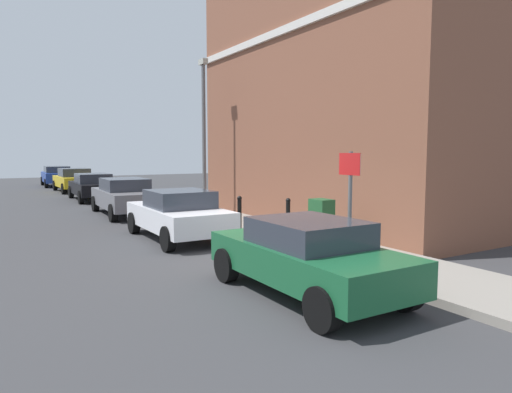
# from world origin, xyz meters

# --- Properties ---
(ground) EXTENTS (80.00, 80.00, 0.00)m
(ground) POSITION_xyz_m (0.00, 0.00, 0.00)
(ground) COLOR #38383A
(sidewalk) EXTENTS (2.27, 30.00, 0.15)m
(sidewalk) POSITION_xyz_m (2.07, 6.00, 0.07)
(sidewalk) COLOR gray
(sidewalk) RESTS_ON ground
(corner_building) EXTENTS (6.45, 11.24, 9.06)m
(corner_building) POSITION_xyz_m (6.37, 3.62, 4.53)
(corner_building) COLOR brown
(corner_building) RESTS_ON ground
(car_green) EXTENTS (1.83, 3.93, 1.31)m
(car_green) POSITION_xyz_m (-0.45, -2.55, 0.69)
(car_green) COLOR #195933
(car_green) RESTS_ON ground
(car_white) EXTENTS (1.91, 4.08, 1.38)m
(car_white) POSITION_xyz_m (-0.45, 3.38, 0.71)
(car_white) COLOR silver
(car_white) RESTS_ON ground
(car_grey) EXTENTS (1.97, 4.48, 1.42)m
(car_grey) POSITION_xyz_m (-0.39, 9.17, 0.75)
(car_grey) COLOR slate
(car_grey) RESTS_ON ground
(car_black) EXTENTS (1.96, 4.41, 1.36)m
(car_black) POSITION_xyz_m (-0.33, 15.50, 0.71)
(car_black) COLOR black
(car_black) RESTS_ON ground
(car_yellow) EXTENTS (2.02, 4.28, 1.45)m
(car_yellow) POSITION_xyz_m (-0.28, 21.32, 0.75)
(car_yellow) COLOR gold
(car_yellow) RESTS_ON ground
(car_blue) EXTENTS (2.00, 4.25, 1.44)m
(car_blue) POSITION_xyz_m (-0.53, 26.87, 0.76)
(car_blue) COLOR navy
(car_blue) RESTS_ON ground
(utility_cabinet) EXTENTS (0.46, 0.61, 1.15)m
(utility_cabinet) POSITION_xyz_m (1.93, -0.00, 0.68)
(utility_cabinet) COLOR #1E4C28
(utility_cabinet) RESTS_ON sidewalk
(bollard_near_cabinet) EXTENTS (0.14, 0.14, 1.04)m
(bollard_near_cabinet) POSITION_xyz_m (2.03, 1.56, 0.70)
(bollard_near_cabinet) COLOR black
(bollard_near_cabinet) RESTS_ON sidewalk
(bollard_far_kerb) EXTENTS (0.14, 0.14, 1.04)m
(bollard_far_kerb) POSITION_xyz_m (1.18, 2.78, 0.70)
(bollard_far_kerb) COLOR black
(bollard_far_kerb) RESTS_ON sidewalk
(street_sign) EXTENTS (0.08, 0.60, 2.30)m
(street_sign) POSITION_xyz_m (1.18, -1.79, 1.66)
(street_sign) COLOR #59595B
(street_sign) RESTS_ON sidewalk
(lamppost) EXTENTS (0.20, 0.44, 5.72)m
(lamppost) POSITION_xyz_m (2.11, 7.21, 3.30)
(lamppost) COLOR #59595B
(lamppost) RESTS_ON sidewalk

